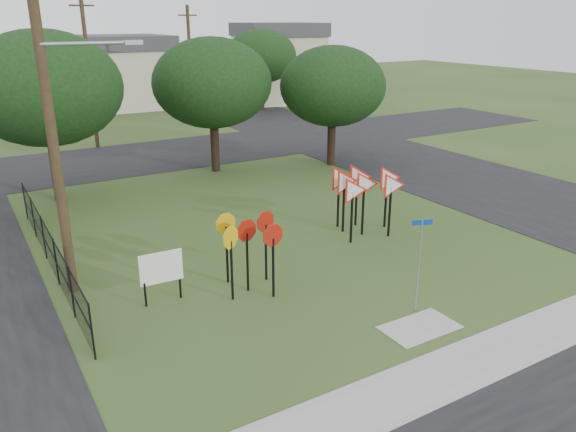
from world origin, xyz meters
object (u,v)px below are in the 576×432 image
object	(u,v)px
yield_sign_cluster	(362,185)
info_board	(161,269)
street_name_sign	(419,260)
stop_sign_cluster	(248,237)

from	to	relation	value
yield_sign_cluster	info_board	xyz separation A→B (m)	(-8.24, -1.53, -0.81)
yield_sign_cluster	info_board	bearing A→B (deg)	-169.46
street_name_sign	info_board	size ratio (longest dim) A/B	1.76
street_name_sign	stop_sign_cluster	xyz separation A→B (m)	(-3.26, 3.57, 0.12)
street_name_sign	yield_sign_cluster	bearing A→B (deg)	66.00
stop_sign_cluster	info_board	xyz separation A→B (m)	(-2.46, 0.56, -0.67)
stop_sign_cluster	yield_sign_cluster	bearing A→B (deg)	19.92
stop_sign_cluster	yield_sign_cluster	world-z (taller)	yield_sign_cluster
stop_sign_cluster	info_board	bearing A→B (deg)	167.18
info_board	street_name_sign	bearing A→B (deg)	-35.84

